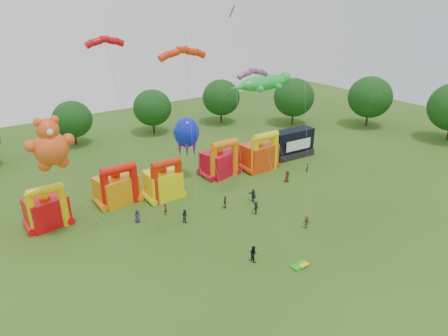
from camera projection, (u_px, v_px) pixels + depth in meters
ground at (318, 284)px, 41.70m from camera, size 160.00×160.00×0.00m
tree_ring at (311, 234)px, 39.09m from camera, size 125.01×127.12×12.07m
bouncy_castle_0 at (47, 209)px, 51.66m from camera, size 5.41×4.64×6.13m
bouncy_castle_1 at (117, 187)px, 57.67m from camera, size 6.17×5.32×6.27m
bouncy_castle_2 at (164, 182)px, 58.98m from camera, size 5.03×4.09×6.42m
bouncy_castle_3 at (220, 161)px, 66.65m from camera, size 6.33×5.57×6.45m
bouncy_castle_4 at (260, 154)px, 69.10m from camera, size 5.74×4.66×6.91m
stage_trailer at (293, 144)px, 74.38m from camera, size 8.37×3.55×5.25m
teddy_bear_kite at (78, 192)px, 46.90m from camera, size 7.42×7.82×15.56m
gecko_kite at (271, 111)px, 70.81m from camera, size 13.67×11.39×15.12m
octopus_kite at (191, 145)px, 63.67m from camera, size 4.10×7.53×10.47m
parafoil_kites at (188, 150)px, 45.19m from camera, size 23.85×8.54×24.72m
diamond_kites at (232, 107)px, 46.90m from camera, size 19.59×15.61×38.56m
folded_kite_bundle at (300, 265)px, 44.40m from camera, size 2.05×1.19×0.31m
spectator_0 at (137, 216)px, 52.92m from camera, size 0.92×0.64×1.80m
spectator_1 at (166, 209)px, 54.78m from camera, size 0.65×0.72×1.65m
spectator_2 at (185, 216)px, 52.93m from camera, size 0.92×1.06×1.87m
spectator_3 at (256, 208)px, 54.96m from camera, size 1.19×0.71×1.82m
spectator_4 at (225, 202)px, 56.53m from camera, size 0.91×1.16×1.83m
spectator_5 at (253, 195)px, 58.31m from camera, size 0.70×1.85×1.96m
spectator_6 at (287, 176)px, 64.56m from camera, size 0.99×0.69×1.94m
spectator_7 at (307, 168)px, 68.33m from camera, size 0.70×0.68×1.62m
spectator_8 at (253, 253)px, 45.05m from camera, size 0.75×0.96×1.97m
spectator_9 at (306, 222)px, 51.59m from camera, size 1.26×1.15×1.70m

